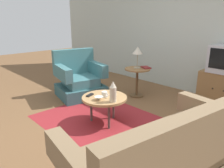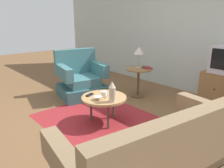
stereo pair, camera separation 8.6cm
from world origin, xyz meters
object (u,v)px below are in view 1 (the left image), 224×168
(coffee_table, at_px, (104,99))
(tv_stand, at_px, (222,89))
(book, at_px, (146,67))
(vase, at_px, (113,92))
(mug, at_px, (105,94))
(tv_remote_dark, at_px, (90,95))
(side_table, at_px, (137,76))
(couch, at_px, (163,160))
(table_lamp, at_px, (138,51))
(bowl, at_px, (99,98))
(armchair, at_px, (79,80))

(coffee_table, xyz_separation_m, tv_stand, (0.94, 2.09, -0.08))
(tv_stand, height_order, book, same)
(tv_stand, bearing_deg, vase, -108.13)
(mug, height_order, tv_remote_dark, mug)
(side_table, xyz_separation_m, mug, (0.45, -1.28, 0.04))
(coffee_table, bearing_deg, mug, 42.33)
(couch, distance_m, table_lamp, 2.65)
(bowl, bearing_deg, tv_stand, 68.32)
(couch, height_order, tv_stand, couch)
(mug, distance_m, bowl, 0.16)
(couch, distance_m, book, 2.61)
(tv_stand, distance_m, book, 1.47)
(coffee_table, distance_m, side_table, 1.36)
(coffee_table, relative_size, bowl, 5.24)
(side_table, relative_size, tv_remote_dark, 3.85)
(mug, bearing_deg, vase, -11.96)
(tv_remote_dark, bearing_deg, coffee_table, 105.45)
(side_table, distance_m, tv_stand, 1.60)
(vase, height_order, tv_remote_dark, vase)
(armchair, xyz_separation_m, table_lamp, (0.82, 0.86, 0.60))
(side_table, bearing_deg, table_lamp, 142.52)
(tv_stand, distance_m, bowl, 2.41)
(tv_remote_dark, bearing_deg, bowl, 66.58)
(coffee_table, height_order, side_table, side_table)
(table_lamp, relative_size, vase, 1.42)
(coffee_table, distance_m, bowl, 0.17)
(couch, xyz_separation_m, tv_stand, (-0.45, 2.57, 0.01))
(side_table, bearing_deg, vase, -62.75)
(couch, relative_size, mug, 15.03)
(bowl, bearing_deg, book, 104.19)
(tv_stand, bearing_deg, couch, -80.06)
(mug, xyz_separation_m, tv_remote_dark, (-0.19, -0.13, -0.03))
(mug, distance_m, book, 1.48)
(table_lamp, height_order, mug, table_lamp)
(coffee_table, relative_size, book, 2.57)
(couch, bearing_deg, armchair, 79.67)
(mug, xyz_separation_m, bowl, (0.04, -0.15, -0.01))
(side_table, distance_m, book, 0.25)
(couch, xyz_separation_m, coffee_table, (-1.39, 0.49, 0.09))
(armchair, relative_size, tv_stand, 1.28)
(table_lamp, xyz_separation_m, vase, (0.70, -1.34, -0.36))
(tv_stand, height_order, table_lamp, table_lamp)
(armchair, xyz_separation_m, vase, (1.52, -0.49, 0.24))
(table_lamp, distance_m, tv_remote_dark, 1.53)
(mug, bearing_deg, tv_stand, 65.91)
(table_lamp, bearing_deg, tv_stand, 29.34)
(coffee_table, height_order, tv_remote_dark, tv_remote_dark)
(couch, xyz_separation_m, table_lamp, (-1.85, 1.79, 0.63))
(coffee_table, bearing_deg, book, 103.76)
(table_lamp, bearing_deg, vase, -62.32)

